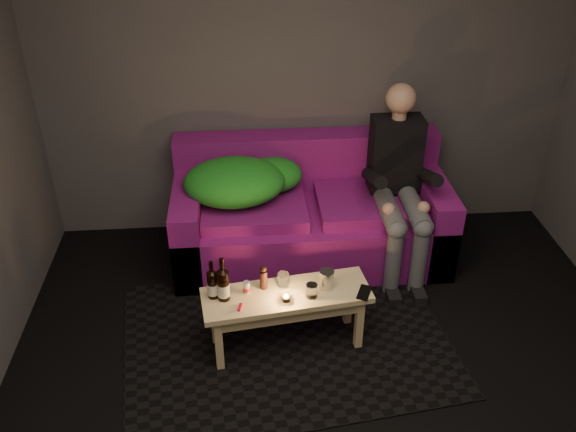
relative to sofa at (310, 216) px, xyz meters
name	(u,v)px	position (x,y,z in m)	size (l,w,h in m)	color
room	(349,128)	(0.00, -1.35, 1.33)	(4.50, 4.50, 4.50)	silver
rug	(286,338)	(-0.26, -0.98, -0.31)	(2.06, 1.50, 0.01)	black
sofa	(310,216)	(0.00, 0.00, 0.00)	(2.03, 0.91, 0.87)	#7A106D
green_blanket	(241,180)	(-0.51, -0.01, 0.34)	(0.89, 0.61, 0.30)	#25901A
person	(399,179)	(0.62, -0.16, 0.39)	(0.36, 0.84, 1.35)	black
coffee_table	(286,302)	(-0.26, -1.03, 0.03)	(1.07, 0.46, 0.42)	#EDDB8A
beer_bottle_a	(213,284)	(-0.70, -1.03, 0.20)	(0.07, 0.07, 0.26)	black
beer_bottle_b	(223,284)	(-0.64, -1.05, 0.22)	(0.08, 0.08, 0.30)	black
salt_shaker	(247,287)	(-0.50, -1.01, 0.15)	(0.04, 0.04, 0.08)	silver
pepper_mill	(264,280)	(-0.40, -0.97, 0.17)	(0.05, 0.05, 0.13)	black
tumbler_back	(283,280)	(-0.27, -0.95, 0.15)	(0.07, 0.07, 0.09)	white
tealight	(286,298)	(-0.27, -1.10, 0.13)	(0.05, 0.05, 0.04)	white
tumbler_front	(312,291)	(-0.11, -1.07, 0.15)	(0.07, 0.07, 0.09)	white
steel_cup	(327,279)	(-0.01, -1.00, 0.17)	(0.09, 0.09, 0.12)	#AEB1B5
smartphone	(364,292)	(0.21, -1.07, 0.11)	(0.07, 0.14, 0.01)	black
red_lighter	(240,307)	(-0.55, -1.15, 0.11)	(0.02, 0.07, 0.01)	red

